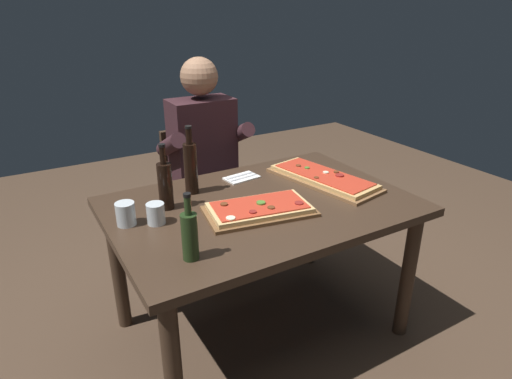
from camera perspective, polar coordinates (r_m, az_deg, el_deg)
ground_plane at (r=2.47m, az=0.62°, el=-17.48°), size 6.40×6.40×0.00m
dining_table at (r=2.11m, az=0.69°, el=-4.09°), size 1.40×0.96×0.74m
pizza_rectangular_front at (r=1.96m, az=0.45°, el=-2.57°), size 0.52×0.34×0.05m
pizza_rectangular_left at (r=2.34m, az=8.75°, el=1.50°), size 0.36×0.66×0.05m
wine_bottle_dark at (r=2.15m, az=-8.51°, el=2.99°), size 0.07×0.07×0.34m
oil_bottle_amber at (r=2.01m, az=-11.75°, el=0.69°), size 0.07×0.07×0.31m
vinegar_bottle_green at (r=1.61m, az=-8.64°, el=-5.81°), size 0.06×0.06×0.26m
tumbler_near_camera at (r=1.93m, az=-16.60°, el=-3.23°), size 0.08×0.08×0.10m
tumbler_far_side at (r=1.91m, az=-12.91°, el=-3.24°), size 0.08×0.08×0.09m
napkin_cutlery_set at (r=2.36m, az=-1.88°, el=1.56°), size 0.19×0.13×0.01m
diner_chair at (r=2.89m, az=-7.28°, el=0.09°), size 0.44×0.44×0.87m
seated_diner at (r=2.70m, az=-6.53°, el=4.23°), size 0.53×0.41×1.33m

